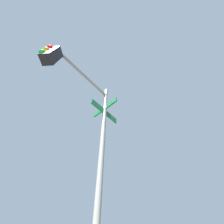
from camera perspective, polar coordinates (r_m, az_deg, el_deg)
traffic_signal_near at (r=3.22m, az=-15.46°, el=5.70°), size 1.86×2.26×5.76m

